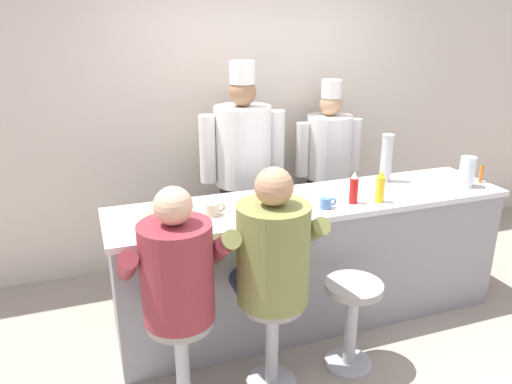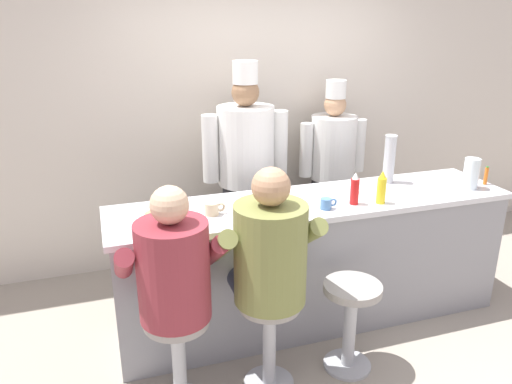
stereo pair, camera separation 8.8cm
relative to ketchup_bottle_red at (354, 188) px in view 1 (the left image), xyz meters
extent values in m
plane|color=#9E9384|center=(-0.23, -0.18, -1.07)|extent=(20.00, 20.00, 0.00)
cube|color=beige|center=(-0.23, 1.46, 0.28)|extent=(10.00, 0.06, 2.70)
cube|color=gray|center=(-0.23, 0.16, -0.61)|extent=(2.87, 0.65, 0.93)
cube|color=silver|center=(-0.23, 0.16, -0.13)|extent=(2.93, 0.68, 0.04)
cylinder|color=red|center=(0.00, 0.00, -0.02)|extent=(0.06, 0.06, 0.18)
cone|color=white|center=(0.00, 0.00, 0.10)|extent=(0.05, 0.05, 0.05)
cylinder|color=yellow|center=(0.19, -0.04, -0.02)|extent=(0.06, 0.06, 0.18)
cone|color=yellow|center=(0.19, -0.04, 0.10)|extent=(0.05, 0.05, 0.05)
cylinder|color=orange|center=(1.18, 0.07, -0.04)|extent=(0.03, 0.03, 0.14)
cylinder|color=#287F2D|center=(1.18, 0.07, 0.03)|extent=(0.02, 0.02, 0.01)
cylinder|color=silver|center=(1.00, 0.03, 0.01)|extent=(0.12, 0.12, 0.23)
cube|color=silver|center=(1.07, 0.03, 0.02)|extent=(0.01, 0.01, 0.14)
cylinder|color=white|center=(-1.35, 0.18, -0.10)|extent=(0.28, 0.28, 0.02)
ellipsoid|color=#E0BC60|center=(-1.35, 0.18, -0.07)|extent=(0.12, 0.10, 0.03)
cylinder|color=white|center=(-0.60, 0.09, -0.09)|extent=(0.16, 0.16, 0.05)
cylinder|color=#4C7AB2|center=(-0.23, -0.03, -0.07)|extent=(0.08, 0.08, 0.08)
torus|color=#4C7AB2|center=(-0.17, -0.03, -0.07)|extent=(0.06, 0.01, 0.06)
cylinder|color=beige|center=(-0.99, 0.11, -0.07)|extent=(0.09, 0.09, 0.08)
torus|color=beige|center=(-0.93, 0.11, -0.06)|extent=(0.06, 0.02, 0.06)
cylinder|color=#B7BABF|center=(0.49, 0.35, 0.08)|extent=(0.09, 0.09, 0.37)
cylinder|color=silver|center=(0.49, 0.35, 0.27)|extent=(0.09, 0.09, 0.01)
cylinder|color=#B2B5BA|center=(-1.34, -0.45, -0.77)|extent=(0.08, 0.08, 0.58)
cylinder|color=gray|center=(-1.34, -0.45, -0.48)|extent=(0.37, 0.37, 0.05)
cylinder|color=#33384C|center=(-1.44, -0.25, -0.44)|extent=(0.15, 0.40, 0.15)
cylinder|color=#33384C|center=(-1.24, -0.25, -0.44)|extent=(0.15, 0.40, 0.15)
cylinder|color=maroon|center=(-1.34, -0.45, -0.18)|extent=(0.40, 0.40, 0.57)
cylinder|color=maroon|center=(-1.59, -0.34, -0.15)|extent=(0.10, 0.43, 0.34)
cylinder|color=maroon|center=(-1.09, -0.34, -0.15)|extent=(0.10, 0.43, 0.34)
sphere|color=#DBB28E|center=(-1.34, -0.45, 0.21)|extent=(0.21, 0.21, 0.21)
cylinder|color=#B2B5BA|center=(-0.78, -0.45, -1.06)|extent=(0.32, 0.32, 0.02)
cylinder|color=#B2B5BA|center=(-0.78, -0.45, -0.77)|extent=(0.08, 0.08, 0.58)
cylinder|color=gray|center=(-0.78, -0.45, -0.48)|extent=(0.37, 0.37, 0.05)
cylinder|color=#33384C|center=(-0.89, -0.24, -0.44)|extent=(0.16, 0.42, 0.16)
cylinder|color=#33384C|center=(-0.67, -0.24, -0.44)|extent=(0.16, 0.42, 0.16)
cylinder|color=olive|center=(-0.78, -0.45, -0.16)|extent=(0.42, 0.42, 0.60)
cylinder|color=olive|center=(-1.05, -0.33, -0.13)|extent=(0.11, 0.46, 0.37)
cylinder|color=olive|center=(-0.51, -0.33, -0.13)|extent=(0.11, 0.46, 0.37)
sphere|color=tan|center=(-0.78, -0.45, 0.25)|extent=(0.22, 0.22, 0.22)
cylinder|color=#B2B5BA|center=(-0.22, -0.45, -1.06)|extent=(0.32, 0.32, 0.02)
cylinder|color=#B2B5BA|center=(-0.22, -0.45, -0.77)|extent=(0.08, 0.08, 0.58)
cylinder|color=gray|center=(-0.22, -0.45, -0.48)|extent=(0.37, 0.37, 0.05)
cube|color=#232328|center=(-0.49, 0.96, -0.64)|extent=(0.36, 0.20, 0.87)
cube|color=white|center=(-0.49, 0.91, -0.47)|extent=(0.32, 0.02, 0.52)
cylinder|color=white|center=(-0.49, 0.96, 0.12)|extent=(0.47, 0.47, 0.65)
sphere|color=#8C6647|center=(-0.49, 0.96, 0.55)|extent=(0.22, 0.22, 0.22)
cylinder|color=white|center=(-0.49, 0.96, 0.71)|extent=(0.20, 0.20, 0.18)
cylinder|color=white|center=(-0.79, 0.96, 0.11)|extent=(0.13, 0.13, 0.55)
cylinder|color=white|center=(-0.19, 0.96, 0.11)|extent=(0.13, 0.13, 0.55)
cube|color=#232328|center=(0.40, 1.14, -0.69)|extent=(0.32, 0.18, 0.77)
cube|color=white|center=(0.40, 1.09, -0.53)|extent=(0.29, 0.02, 0.46)
cylinder|color=white|center=(0.40, 1.14, -0.01)|extent=(0.42, 0.42, 0.58)
sphere|color=tan|center=(0.40, 1.14, 0.38)|extent=(0.20, 0.20, 0.20)
cylinder|color=white|center=(0.40, 1.14, 0.52)|extent=(0.18, 0.18, 0.16)
cylinder|color=white|center=(0.13, 1.14, -0.01)|extent=(0.12, 0.12, 0.49)
cylinder|color=white|center=(0.67, 1.14, -0.01)|extent=(0.12, 0.12, 0.49)
camera|label=1|loc=(-1.74, -2.85, 1.14)|focal=35.00mm
camera|label=2|loc=(-1.66, -2.88, 1.14)|focal=35.00mm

